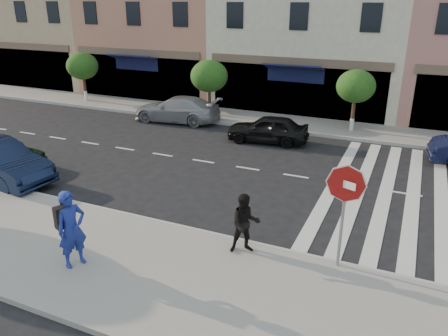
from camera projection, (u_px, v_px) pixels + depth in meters
ground at (203, 209)px, 14.19m from camera, size 120.00×120.00×0.00m
sidewalk_near at (136, 268)px, 10.98m from camera, size 60.00×4.50×0.15m
sidewalk_far at (295, 124)px, 23.51m from camera, size 60.00×3.00×0.15m
building_west_far at (51, 3)px, 34.82m from camera, size 12.00×9.00×12.00m
building_centre at (318, 14)px, 26.83m from camera, size 11.00×9.00×11.00m
street_tree_wa at (82, 66)px, 27.84m from camera, size 2.00×2.00×3.05m
street_tree_wb at (209, 76)px, 24.43m from camera, size 2.10×2.10×3.06m
street_tree_c at (356, 87)px, 21.37m from camera, size 1.90×1.90×3.04m
stop_sign at (345, 195)px, 10.25m from camera, size 0.90×0.38×2.71m
photographer at (72, 229)px, 10.66m from camera, size 0.72×0.85×1.99m
walker at (245, 224)px, 11.29m from camera, size 1.00×0.94×1.63m
car_near_left at (2, 151)px, 17.64m from camera, size 3.74×1.72×1.24m
car_far_left at (177, 109)px, 24.00m from camera, size 4.96×2.38×1.39m
car_far_mid at (268, 129)px, 20.56m from camera, size 3.96×1.97×1.30m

